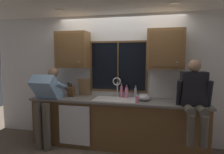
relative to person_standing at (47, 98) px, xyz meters
The scene contains 25 objects.
back_wall 1.48m from the person_standing, 26.92° to the left, with size 5.65×0.12×2.55m, color silver.
ceiling_downlight_left 1.63m from the person_standing, ahead, with size 0.14×0.14×0.01m, color #FFEAB2.
ceiling_downlight_right 2.77m from the person_standing, ahead, with size 0.14×0.14×0.01m, color #FFEAB2.
window_glass 1.51m from the person_standing, 24.79° to the left, with size 1.10×0.02×0.95m, color black.
window_frame_top 1.75m from the person_standing, 24.42° to the left, with size 1.17×0.02×0.04m, color brown.
window_frame_bottom 1.39m from the person_standing, 24.42° to the left, with size 1.17×0.02×0.04m, color brown.
window_frame_left 1.07m from the person_standing, 39.47° to the left, with size 0.04×0.02×0.95m, color brown.
window_frame_right 2.01m from the person_standing, 17.40° to the left, with size 0.04×0.02×0.95m, color brown.
window_mullion_center 1.50m from the person_standing, 24.34° to the left, with size 0.02×0.02×0.95m, color brown.
lower_cabinet_run 1.41m from the person_standing, 13.24° to the left, with size 3.25×0.58×0.88m, color brown.
countertop 1.32m from the person_standing, 12.39° to the left, with size 3.31×0.62×0.04m, color slate.
dishwasher_front 0.74m from the person_standing, ahead, with size 0.60×0.02×0.74m, color white.
upper_cabinet_left 1.07m from the person_standing, 49.48° to the left, with size 0.65×0.36×0.72m.
upper_cabinet_right 2.39m from the person_standing, 11.03° to the left, with size 0.65×0.36×0.72m.
sink 1.30m from the person_standing, 13.01° to the left, with size 0.80×0.46×0.21m.
faucet 1.38m from the person_standing, 20.37° to the left, with size 0.18×0.09×0.40m.
person_standing is the anchor object (origin of this frame).
person_sitting_on_counter 2.62m from the person_standing, ahead, with size 0.54×0.62×1.26m.
knife_block 0.49m from the person_standing, 42.17° to the left, with size 0.12×0.18×0.32m.
cutting_board 0.77m from the person_standing, 41.71° to the left, with size 0.25×0.02×0.36m, color #997047.
mixing_bowl 1.83m from the person_standing, ahead, with size 0.25×0.25×0.12m, color #B7B7BC.
soap_dispenser 1.71m from the person_standing, ahead, with size 0.06×0.07×0.16m.
bottle_green_glass 1.53m from the person_standing, 17.51° to the left, with size 0.07×0.07×0.26m.
bottle_tall_clear 1.71m from the person_standing, 17.85° to the left, with size 0.05×0.05×0.25m.
bottle_amber_small 1.44m from the person_standing, 19.30° to the left, with size 0.05×0.05×0.29m.
Camera 1 is at (0.73, -3.81, 1.73)m, focal length 30.87 mm.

